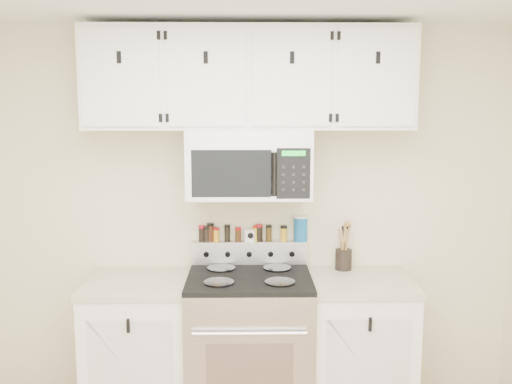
% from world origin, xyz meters
% --- Properties ---
extents(back_wall, '(3.50, 0.01, 2.50)m').
position_xyz_m(back_wall, '(0.00, 1.75, 1.25)').
color(back_wall, beige).
rests_on(back_wall, floor).
extents(range, '(0.76, 0.65, 1.10)m').
position_xyz_m(range, '(0.00, 1.43, 0.49)').
color(range, '#B7B7BA').
rests_on(range, floor).
extents(base_cabinet_left, '(0.64, 0.62, 0.92)m').
position_xyz_m(base_cabinet_left, '(-0.69, 1.45, 0.46)').
color(base_cabinet_left, white).
rests_on(base_cabinet_left, floor).
extents(base_cabinet_right, '(0.64, 0.62, 0.92)m').
position_xyz_m(base_cabinet_right, '(0.69, 1.45, 0.46)').
color(base_cabinet_right, white).
rests_on(base_cabinet_right, floor).
extents(microwave, '(0.76, 0.44, 0.42)m').
position_xyz_m(microwave, '(0.00, 1.55, 1.63)').
color(microwave, '#9E9EA3').
rests_on(microwave, back_wall).
extents(upper_cabinets, '(2.00, 0.35, 0.62)m').
position_xyz_m(upper_cabinets, '(-0.00, 1.58, 2.15)').
color(upper_cabinets, white).
rests_on(upper_cabinets, back_wall).
extents(utensil_crock, '(0.11, 0.11, 0.31)m').
position_xyz_m(utensil_crock, '(0.62, 1.65, 1.00)').
color(utensil_crock, black).
rests_on(utensil_crock, base_cabinet_right).
extents(kitchen_timer, '(0.08, 0.07, 0.08)m').
position_xyz_m(kitchen_timer, '(0.01, 1.71, 1.14)').
color(kitchen_timer, white).
rests_on(kitchen_timer, range).
extents(salt_canister, '(0.09, 0.09, 0.17)m').
position_xyz_m(salt_canister, '(0.34, 1.71, 1.18)').
color(salt_canister, '#165A98').
rests_on(salt_canister, range).
extents(spice_jar_0, '(0.04, 0.04, 0.11)m').
position_xyz_m(spice_jar_0, '(-0.31, 1.71, 1.15)').
color(spice_jar_0, black).
rests_on(spice_jar_0, range).
extents(spice_jar_1, '(0.05, 0.05, 0.10)m').
position_xyz_m(spice_jar_1, '(-0.28, 1.71, 1.15)').
color(spice_jar_1, black).
rests_on(spice_jar_1, range).
extents(spice_jar_2, '(0.05, 0.05, 0.12)m').
position_xyz_m(spice_jar_2, '(-0.25, 1.71, 1.16)').
color(spice_jar_2, '#381B0D').
rests_on(spice_jar_2, range).
extents(spice_jar_3, '(0.04, 0.04, 0.09)m').
position_xyz_m(spice_jar_3, '(-0.22, 1.71, 1.15)').
color(spice_jar_3, orange).
rests_on(spice_jar_3, range).
extents(spice_jar_4, '(0.04, 0.04, 0.11)m').
position_xyz_m(spice_jar_4, '(-0.14, 1.71, 1.16)').
color(spice_jar_4, black).
rests_on(spice_jar_4, range).
extents(spice_jar_5, '(0.04, 0.04, 0.09)m').
position_xyz_m(spice_jar_5, '(-0.07, 1.71, 1.15)').
color(spice_jar_5, '#3D240E').
rests_on(spice_jar_5, range).
extents(spice_jar_6, '(0.04, 0.04, 0.10)m').
position_xyz_m(spice_jar_6, '(0.04, 1.71, 1.15)').
color(spice_jar_6, gold).
rests_on(spice_jar_6, range).
extents(spice_jar_7, '(0.05, 0.05, 0.11)m').
position_xyz_m(spice_jar_7, '(0.07, 1.71, 1.16)').
color(spice_jar_7, black).
rests_on(spice_jar_7, range).
extents(spice_jar_8, '(0.04, 0.04, 0.11)m').
position_xyz_m(spice_jar_8, '(0.13, 1.71, 1.15)').
color(spice_jar_8, '#442F10').
rests_on(spice_jar_8, range).
extents(spice_jar_9, '(0.04, 0.04, 0.10)m').
position_xyz_m(spice_jar_9, '(0.23, 1.71, 1.15)').
color(spice_jar_9, gold).
rests_on(spice_jar_9, range).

